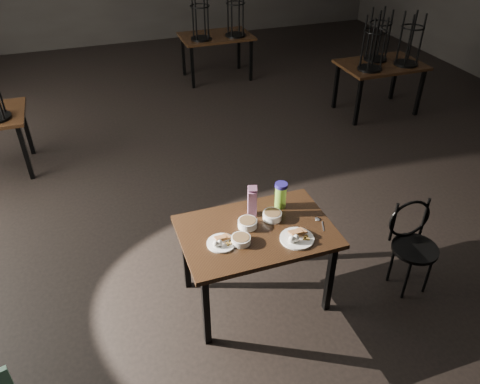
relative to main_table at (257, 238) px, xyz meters
name	(u,v)px	position (x,y,z in m)	size (l,w,h in m)	color
main_table	(257,238)	(0.00, 0.00, 0.00)	(1.20, 0.80, 0.75)	black
plate_left	(221,242)	(-0.31, -0.07, 0.10)	(0.22, 0.22, 0.07)	white
plate_right	(297,237)	(0.25, -0.21, 0.10)	(0.26, 0.26, 0.09)	white
bowl_near	(247,223)	(-0.06, 0.06, 0.11)	(0.15, 0.15, 0.06)	white
bowl_far	(272,215)	(0.17, 0.09, 0.11)	(0.15, 0.15, 0.06)	white
bowl_big	(241,240)	(-0.17, -0.10, 0.11)	(0.15, 0.15, 0.05)	white
juice_carton	(252,201)	(0.04, 0.20, 0.21)	(0.09, 0.09, 0.29)	#7E175E
water_bottle	(281,195)	(0.29, 0.22, 0.20)	(0.13, 0.13, 0.23)	#89CA3B
spoon	(318,220)	(0.51, -0.05, 0.08)	(0.05, 0.19, 0.01)	silver
bentwood_chair	(412,239)	(1.32, -0.26, -0.18)	(0.40, 0.39, 0.82)	black
bg_table_right	(383,62)	(3.08, 2.94, 0.11)	(1.20, 0.80, 1.48)	black
bg_table_far	(217,36)	(1.21, 5.06, 0.08)	(1.20, 0.80, 1.48)	black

